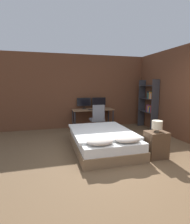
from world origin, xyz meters
name	(u,v)px	position (x,y,z in m)	size (l,w,h in m)	color
ground_plane	(138,169)	(0.00, 0.00, 0.00)	(20.00, 20.00, 0.00)	brown
wall_back	(91,92)	(0.00, 3.66, 1.35)	(12.00, 0.06, 2.70)	brown
wall_side_right	(179,93)	(2.11, 1.50, 1.35)	(0.06, 12.00, 2.70)	brown
bed	(103,140)	(-0.33, 1.18, 0.23)	(1.45, 2.09, 0.54)	#846647
nightstand	(156,145)	(0.66, 0.40, 0.29)	(0.45, 0.36, 0.59)	brown
bedside_lamp	(157,125)	(0.66, 0.40, 0.74)	(0.23, 0.23, 0.25)	gray
desk	(93,112)	(-0.04, 3.29, 0.64)	(1.50, 0.59, 0.73)	#846042
monitor_left	(84,102)	(-0.33, 3.48, 0.96)	(0.53, 0.16, 0.41)	black
monitor_right	(99,102)	(0.25, 3.48, 0.96)	(0.53, 0.16, 0.41)	black
keyboard	(94,110)	(-0.04, 3.10, 0.73)	(0.40, 0.13, 0.02)	black
computer_mouse	(102,109)	(0.25, 3.10, 0.74)	(0.07, 0.05, 0.04)	black
office_chair	(97,122)	(-0.07, 2.58, 0.39)	(0.52, 0.52, 0.97)	black
bookshelf	(150,102)	(1.92, 2.70, 0.99)	(0.28, 0.90, 1.78)	#333338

